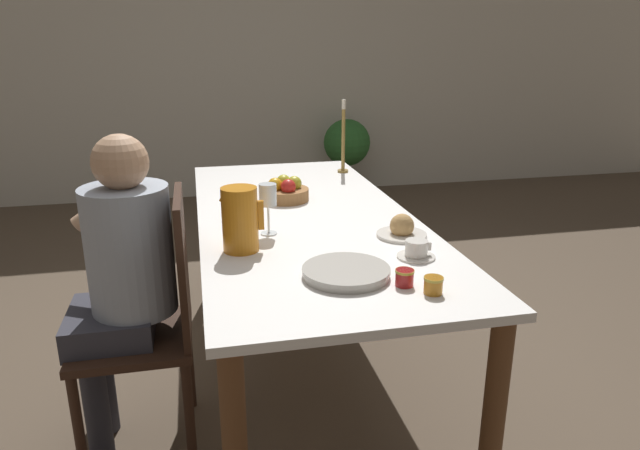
{
  "coord_description": "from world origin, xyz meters",
  "views": [
    {
      "loc": [
        -0.44,
        -2.3,
        1.49
      ],
      "look_at": [
        0.0,
        -0.32,
        0.82
      ],
      "focal_mm": 32.0,
      "sensor_mm": 36.0,
      "label": 1
    }
  ],
  "objects": [
    {
      "name": "jam_jar_amber",
      "position": [
        0.22,
        -0.87,
        0.8
      ],
      "size": [
        0.06,
        0.06,
        0.05
      ],
      "color": "#C67A1E",
      "rests_on": "dining_table"
    },
    {
      "name": "teacup_across",
      "position": [
        -0.24,
        0.19,
        0.8
      ],
      "size": [
        0.13,
        0.13,
        0.06
      ],
      "color": "silver",
      "rests_on": "dining_table"
    },
    {
      "name": "teacup_near_person",
      "position": [
        0.28,
        -0.59,
        0.8
      ],
      "size": [
        0.13,
        0.13,
        0.06
      ],
      "color": "silver",
      "rests_on": "dining_table"
    },
    {
      "name": "red_pitcher",
      "position": [
        -0.3,
        -0.39,
        0.89
      ],
      "size": [
        0.15,
        0.13,
        0.23
      ],
      "color": "orange",
      "rests_on": "dining_table"
    },
    {
      "name": "person_seated",
      "position": [
        -0.72,
        -0.32,
        0.71
      ],
      "size": [
        0.39,
        0.41,
        1.19
      ],
      "rotation": [
        0.0,
        0.0,
        1.57
      ],
      "color": "#33333D",
      "rests_on": "ground_plane"
    },
    {
      "name": "serving_tray",
      "position": [
        -0.0,
        -0.7,
        0.79
      ],
      "size": [
        0.28,
        0.28,
        0.03
      ],
      "color": "#B7B2A8",
      "rests_on": "dining_table"
    },
    {
      "name": "wine_glass_water",
      "position": [
        -0.18,
        -0.23,
        0.92
      ],
      "size": [
        0.07,
        0.07,
        0.2
      ],
      "color": "white",
      "rests_on": "dining_table"
    },
    {
      "name": "bread_plate",
      "position": [
        0.31,
        -0.37,
        0.8
      ],
      "size": [
        0.19,
        0.19,
        0.09
      ],
      "color": "silver",
      "rests_on": "dining_table"
    },
    {
      "name": "chair_person_side",
      "position": [
        -0.63,
        -0.35,
        0.51
      ],
      "size": [
        0.42,
        0.42,
        0.98
      ],
      "rotation": [
        0.0,
        0.0,
        1.57
      ],
      "color": "#331E14",
      "rests_on": "ground_plane"
    },
    {
      "name": "jam_jar_red",
      "position": [
        0.15,
        -0.8,
        0.8
      ],
      "size": [
        0.06,
        0.06,
        0.05
      ],
      "color": "#A81E1E",
      "rests_on": "dining_table"
    },
    {
      "name": "ground_plane",
      "position": [
        0.0,
        0.0,
        0.0
      ],
      "size": [
        20.0,
        20.0,
        0.0
      ],
      "primitive_type": "plane",
      "color": "brown"
    },
    {
      "name": "candlestick_tall",
      "position": [
        0.37,
        0.75,
        0.94
      ],
      "size": [
        0.06,
        0.06,
        0.4
      ],
      "color": "olive",
      "rests_on": "dining_table"
    },
    {
      "name": "fruit_bowl",
      "position": [
        -0.04,
        0.23,
        0.82
      ],
      "size": [
        0.22,
        0.22,
        0.11
      ],
      "color": "#9E6B3D",
      "rests_on": "dining_table"
    },
    {
      "name": "potted_plant",
      "position": [
        1.0,
        2.98,
        0.49
      ],
      "size": [
        0.45,
        0.45,
        0.76
      ],
      "color": "#4C4742",
      "rests_on": "ground_plane"
    },
    {
      "name": "dining_table",
      "position": [
        0.0,
        0.0,
        0.68
      ],
      "size": [
        0.9,
        2.11,
        0.77
      ],
      "color": "white",
      "rests_on": "ground_plane"
    },
    {
      "name": "wall_back",
      "position": [
        0.0,
        3.34,
        1.3
      ],
      "size": [
        10.0,
        0.06,
        2.6
      ],
      "color": "beige",
      "rests_on": "ground_plane"
    }
  ]
}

